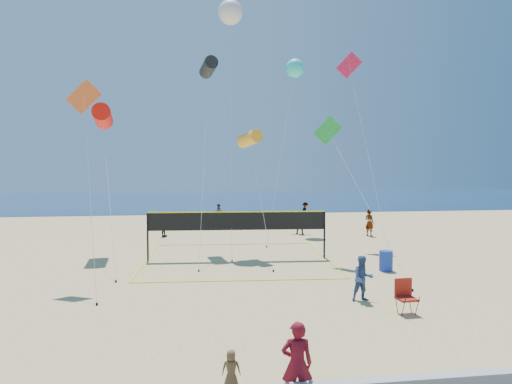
{
  "coord_description": "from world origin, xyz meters",
  "views": [
    {
      "loc": [
        -3.08,
        -11.68,
        4.93
      ],
      "look_at": [
        -1.1,
        2.0,
        4.21
      ],
      "focal_mm": 32.0,
      "sensor_mm": 36.0,
      "label": 1
    }
  ],
  "objects": [
    {
      "name": "bystander_a",
      "position": [
        3.24,
        4.29,
        0.84
      ],
      "size": [
        0.82,
        0.64,
        1.68
      ],
      "primitive_type": "imported",
      "rotation": [
        0.0,
        0.0,
        0.01
      ],
      "color": "#344D82",
      "rests_on": "ground"
    },
    {
      "name": "kite_1",
      "position": [
        -1.89,
        17.16,
        11.19
      ],
      "size": [
        1.42,
        8.3,
        11.76
      ],
      "rotation": [
        0.0,
        0.0,
        0.16
      ],
      "color": "black",
      "rests_on": "ground"
    },
    {
      "name": "camp_chair",
      "position": [
        4.13,
        2.72,
        0.66
      ],
      "size": [
        0.66,
        0.8,
        1.29
      ],
      "rotation": [
        0.0,
        0.0,
        0.06
      ],
      "color": "maroon",
      "rests_on": "ground"
    },
    {
      "name": "far_person_3",
      "position": [
        -0.41,
        30.81,
        0.78
      ],
      "size": [
        0.87,
        0.74,
        1.57
      ],
      "primitive_type": "imported",
      "rotation": [
        0.0,
        0.0,
        -0.21
      ],
      "color": "gray",
      "rests_on": "ground"
    },
    {
      "name": "trash_barrel",
      "position": [
        6.21,
        8.88,
        0.48
      ],
      "size": [
        0.85,
        0.85,
        0.96
      ],
      "primitive_type": "cylinder",
      "rotation": [
        0.0,
        0.0,
        0.43
      ],
      "color": "#1A37A9",
      "rests_on": "ground"
    },
    {
      "name": "toddler",
      "position": [
        -2.31,
        -2.96,
        0.98
      ],
      "size": [
        0.4,
        0.29,
        0.77
      ],
      "primitive_type": "imported",
      "rotation": [
        0.0,
        0.0,
        3.02
      ],
      "color": "brown",
      "rests_on": "seawall"
    },
    {
      "name": "kite_2",
      "position": [
        0.3,
        14.21,
        6.6
      ],
      "size": [
        1.36,
        5.83,
        7.1
      ],
      "rotation": [
        0.0,
        0.0,
        0.37
      ],
      "color": "#FFAD23",
      "rests_on": "ground"
    },
    {
      "name": "kite_6",
      "position": [
        -0.48,
        17.62,
        14.77
      ],
      "size": [
        1.97,
        6.59,
        15.56
      ],
      "rotation": [
        0.0,
        0.0,
        0.33
      ],
      "color": "silver",
      "rests_on": "ground"
    },
    {
      "name": "ground",
      "position": [
        0.0,
        0.0,
        0.0
      ],
      "size": [
        120.0,
        120.0,
        0.0
      ],
      "primitive_type": "plane",
      "color": "#DABC7B",
      "rests_on": "ground"
    },
    {
      "name": "kite_4",
      "position": [
        4.34,
        11.69,
        6.54
      ],
      "size": [
        2.15,
        7.38,
        7.73
      ],
      "rotation": [
        0.0,
        0.0,
        -0.43
      ],
      "color": "green",
      "rests_on": "ground"
    },
    {
      "name": "kite_3",
      "position": [
        -7.6,
        9.14,
        7.58
      ],
      "size": [
        2.06,
        4.45,
        8.83
      ],
      "rotation": [
        0.0,
        0.0,
        0.18
      ],
      "color": "orange",
      "rests_on": "ground"
    },
    {
      "name": "ocean",
      "position": [
        0.0,
        62.0,
        0.01
      ],
      "size": [
        140.0,
        50.0,
        0.03
      ],
      "primitive_type": "cube",
      "color": "navy",
      "rests_on": "ground"
    },
    {
      "name": "kite_7",
      "position": [
        5.19,
        23.95,
        12.81
      ],
      "size": [
        4.52,
        8.84,
        13.56
      ],
      "rotation": [
        0.0,
        0.0,
        -0.24
      ],
      "color": "#29E7D7",
      "rests_on": "ground"
    },
    {
      "name": "volleyball_net",
      "position": [
        -0.58,
        12.65,
        1.8
      ],
      "size": [
        10.36,
        10.22,
        2.61
      ],
      "rotation": [
        0.0,
        0.0,
        -0.07
      ],
      "color": "black",
      "rests_on": "ground"
    },
    {
      "name": "far_person_1",
      "position": [
        5.03,
        21.41,
        0.89
      ],
      "size": [
        1.73,
        0.93,
        1.78
      ],
      "primitive_type": "imported",
      "rotation": [
        0.0,
        0.0,
        -0.26
      ],
      "color": "gray",
      "rests_on": "ground"
    },
    {
      "name": "woman",
      "position": [
        -0.93,
        -2.7,
        0.89
      ],
      "size": [
        0.69,
        0.5,
        1.79
      ],
      "primitive_type": "imported",
      "rotation": [
        0.0,
        0.0,
        3.03
      ],
      "color": "maroon",
      "rests_on": "ground"
    },
    {
      "name": "kite_0",
      "position": [
        -8.08,
        15.99,
        7.93
      ],
      "size": [
        2.48,
        8.9,
        8.61
      ],
      "rotation": [
        0.0,
        0.0,
        0.1
      ],
      "color": "red",
      "rests_on": "ground"
    },
    {
      "name": "far_person_0",
      "position": [
        -4.98,
        21.56,
        0.77
      ],
      "size": [
        0.81,
        0.97,
        1.54
      ],
      "primitive_type": "imported",
      "rotation": [
        0.0,
        0.0,
        1.0
      ],
      "color": "gray",
      "rests_on": "ground"
    },
    {
      "name": "far_person_4",
      "position": [
        7.71,
        30.21,
        0.85
      ],
      "size": [
        0.8,
        1.19,
        1.7
      ],
      "primitive_type": "imported",
      "rotation": [
        0.0,
        0.0,
        1.74
      ],
      "color": "gray",
      "rests_on": "ground"
    },
    {
      "name": "far_person_2",
      "position": [
        9.8,
        19.75,
        0.97
      ],
      "size": [
        0.78,
        0.85,
        1.94
      ],
      "primitive_type": "imported",
      "rotation": [
        0.0,
        0.0,
        2.15
      ],
      "color": "gray",
      "rests_on": "ground"
    },
    {
      "name": "kite_5",
      "position": [
        7.3,
        16.98,
        10.96
      ],
      "size": [
        1.57,
        7.41,
        12.53
      ],
      "rotation": [
        0.0,
        0.0,
        -0.24
      ],
      "color": "#D11A44",
      "rests_on": "ground"
    }
  ]
}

